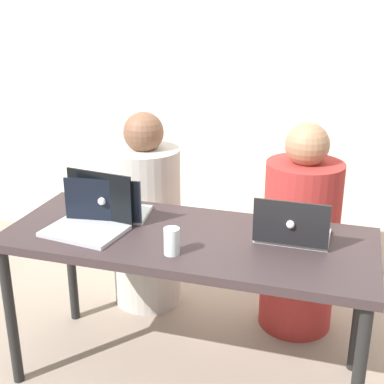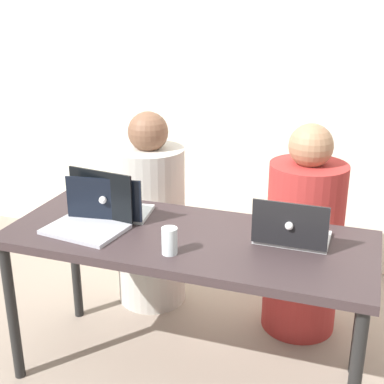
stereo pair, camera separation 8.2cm
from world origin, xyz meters
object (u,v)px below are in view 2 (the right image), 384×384
object	(u,v)px
laptop_front_left	(91,217)
laptop_back_right	(292,233)
person_on_right	(303,242)
laptop_back_left	(110,207)
water_glass_center	(170,243)
person_on_left	(151,220)

from	to	relation	value
laptop_front_left	laptop_back_right	bearing A→B (deg)	16.26
person_on_right	laptop_back_left	size ratio (longest dim) A/B	2.97
person_on_right	laptop_front_left	xyz separation A→B (m)	(-0.88, -0.66, 0.29)
laptop_back_right	water_glass_center	distance (m)	0.52
laptop_back_right	laptop_front_left	xyz separation A→B (m)	(-0.88, -0.13, 0.01)
laptop_front_left	water_glass_center	bearing A→B (deg)	-8.90
laptop_back_left	laptop_front_left	xyz separation A→B (m)	(-0.02, -0.14, 0.01)
person_on_left	water_glass_center	world-z (taller)	person_on_left
laptop_back_right	laptop_back_left	world-z (taller)	laptop_back_left
laptop_front_left	person_on_left	bearing A→B (deg)	97.52
person_on_right	water_glass_center	xyz separation A→B (m)	(-0.45, -0.79, 0.28)
person_on_left	person_on_right	world-z (taller)	same
person_on_left	person_on_right	size ratio (longest dim) A/B	1.00
laptop_back_right	person_on_left	bearing A→B (deg)	-30.48
water_glass_center	person_on_right	bearing A→B (deg)	60.45
person_on_right	laptop_back_right	distance (m)	0.60
person_on_right	water_glass_center	distance (m)	0.95
laptop_back_right	laptop_back_left	size ratio (longest dim) A/B	0.81
person_on_left	person_on_right	xyz separation A→B (m)	(0.88, 0.00, -0.00)
person_on_left	laptop_front_left	size ratio (longest dim) A/B	3.11
person_on_left	laptop_front_left	bearing A→B (deg)	87.10
laptop_back_right	water_glass_center	size ratio (longest dim) A/B	2.77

